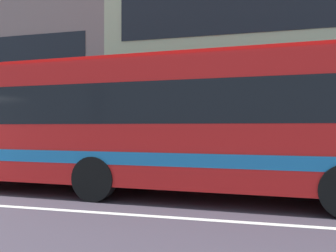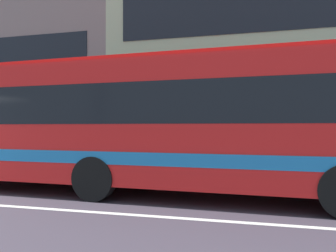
{
  "view_description": "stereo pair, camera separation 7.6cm",
  "coord_description": "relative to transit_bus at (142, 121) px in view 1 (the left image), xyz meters",
  "views": [
    {
      "loc": [
        8.34,
        -6.25,
        1.64
      ],
      "look_at": [
        6.14,
        2.01,
        1.68
      ],
      "focal_mm": 37.88,
      "sensor_mm": 36.0,
      "label": 1
    },
    {
      "loc": [
        8.41,
        -6.23,
        1.64
      ],
      "look_at": [
        6.14,
        2.01,
        1.68
      ],
      "focal_mm": 37.88,
      "sensor_mm": 36.0,
      "label": 2
    }
  ],
  "objects": [
    {
      "name": "hedge_row_far",
      "position": [
        -4.85,
        3.37,
        -1.27
      ],
      "size": [
        21.02,
        1.1,
        1.07
      ],
      "primitive_type": "cube",
      "color": "#184227",
      "rests_on": "ground_plane"
    },
    {
      "name": "transit_bus",
      "position": [
        0.0,
        0.0,
        0.0
      ],
      "size": [
        10.98,
        3.05,
        3.27
      ],
      "color": "red",
      "rests_on": "ground_plane"
    }
  ]
}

